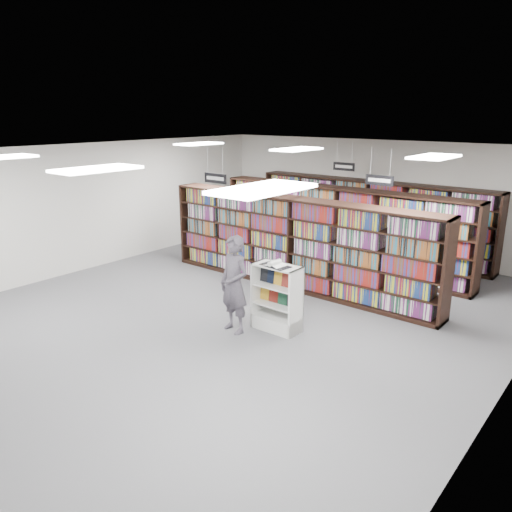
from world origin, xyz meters
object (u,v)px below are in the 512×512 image
Objects in this scene: endcap_display at (278,307)px; shopper at (234,285)px; bookshelf_row_near at (295,243)px; open_book at (275,264)px.

endcap_display is 0.69× the size of shopper.
bookshelf_row_near reaches higher than shopper.
bookshelf_row_near is 3.84× the size of shopper.
open_book is at bearing -63.64° from bookshelf_row_near.
endcap_display is 2.20× the size of open_book.
bookshelf_row_near is 12.19× the size of open_book.
bookshelf_row_near is at bearing 116.91° from endcap_display.
endcap_display is 0.86m from open_book.
endcap_display is at bearing -62.61° from bookshelf_row_near.
shopper reaches higher than open_book.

